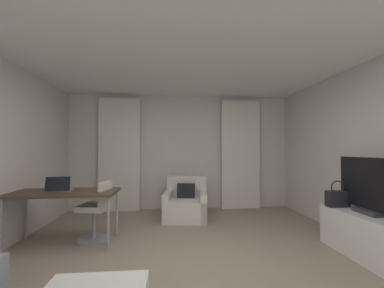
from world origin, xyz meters
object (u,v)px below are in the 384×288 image
at_px(desk_chair, 97,214).
at_px(laptop, 59,188).
at_px(handbag_primary, 338,198).
at_px(armchair, 186,205).
at_px(tv_console, 368,235).
at_px(desk, 65,195).
at_px(tv_flatscreen, 369,187).

xyz_separation_m(desk_chair, laptop, (-0.50, -0.09, 0.41)).
bearing_deg(desk_chair, handbag_primary, -8.51).
distance_m(desk_chair, laptop, 0.65).
bearing_deg(handbag_primary, laptop, 173.87).
xyz_separation_m(armchair, desk_chair, (-1.41, -1.10, 0.13)).
relative_size(armchair, laptop, 2.75).
bearing_deg(tv_console, armchair, 137.44).
relative_size(desk, tv_flatscreen, 1.53).
distance_m(desk, tv_flatscreen, 4.09).
relative_size(armchair, tv_flatscreen, 1.01).
distance_m(armchair, desk_chair, 1.79).
xyz_separation_m(desk_chair, handbag_primary, (3.45, -0.52, 0.28)).
bearing_deg(armchair, tv_console, -42.56).
bearing_deg(tv_flatscreen, desk_chair, 165.47).
bearing_deg(tv_flatscreen, laptop, 168.43).
distance_m(armchair, tv_flatscreen, 3.03).
xyz_separation_m(desk, handbag_primary, (3.87, -0.43, -0.02)).
distance_m(desk, laptop, 0.13).
height_order(desk, desk_chair, desk_chair).
bearing_deg(armchair, tv_flatscreen, -43.01).
relative_size(armchair, handbag_primary, 2.63).
distance_m(armchair, tv_console, 2.94).
bearing_deg(desk, tv_console, -11.47).
bearing_deg(tv_flatscreen, tv_console, 90.00).
relative_size(armchair, desk_chair, 1.10).
relative_size(desk, laptop, 4.14).
bearing_deg(handbag_primary, tv_flatscreen, -73.03).
bearing_deg(desk, armchair, 32.74).
bearing_deg(tv_console, desk, 168.53).
bearing_deg(handbag_primary, tv_console, -71.69).
relative_size(armchair, tv_console, 0.83).
height_order(desk_chair, handbag_primary, handbag_primary).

